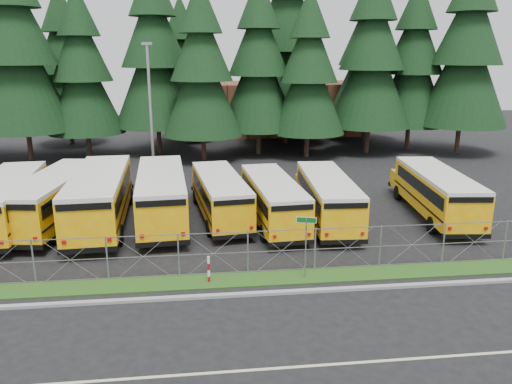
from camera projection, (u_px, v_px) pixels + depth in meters
ground at (267, 263)px, 23.13m from camera, size 120.00×120.00×0.00m
curb at (278, 293)px, 20.14m from camera, size 50.00×0.25×0.12m
grass_verge at (273, 278)px, 21.49m from camera, size 50.00×1.40×0.06m
road_lane_line at (302, 367)px, 15.47m from camera, size 50.00×0.12×0.01m
chainlink_fence at (270, 251)px, 21.90m from camera, size 44.00×0.10×2.00m
brick_building at (271, 108)px, 61.28m from camera, size 22.00×10.00×6.00m
bus_0 at (9, 203)px, 27.47m from camera, size 3.41×11.12×2.87m
bus_1 at (58, 199)px, 28.20m from camera, size 4.03×11.24×2.88m
bus_2 at (101, 198)px, 27.96m from camera, size 3.39×11.89×3.08m
bus_3 at (162, 196)px, 28.63m from camera, size 3.44×11.46×2.96m
bus_4 at (220, 197)px, 29.18m from camera, size 3.52×10.19×2.62m
bus_5 at (272, 201)px, 28.34m from camera, size 3.05×10.13×2.62m
bus_6 at (326, 199)px, 28.65m from camera, size 3.01×10.39×2.69m
bus_east at (434, 194)px, 29.50m from camera, size 3.62×10.82×2.78m
street_sign at (306, 235)px, 20.96m from camera, size 0.82×0.54×2.81m
striped_bollard at (209, 270)px, 20.98m from camera, size 0.11×0.11×1.20m
light_standard at (151, 110)px, 35.49m from camera, size 0.70×0.35×10.14m
conifer_1 at (19, 54)px, 42.95m from camera, size 8.45×8.45×18.68m
conifer_2 at (82, 73)px, 44.95m from camera, size 6.99×6.99×15.46m
conifer_3 at (155, 58)px, 46.60m from camera, size 8.15×8.15×18.02m
conifer_4 at (202, 72)px, 43.41m from camera, size 7.11×7.11×15.72m
conifer_5 at (259, 67)px, 46.23m from camera, size 7.42×7.42×16.41m
conifer_6 at (309, 74)px, 45.07m from camera, size 6.88×6.88×15.22m
conifer_7 at (372, 61)px, 46.82m from camera, size 7.92×7.92×17.51m
conifer_8 at (413, 66)px, 48.87m from camera, size 7.45×7.45×16.47m
conifer_9 at (467, 55)px, 46.47m from camera, size 8.38×8.38×18.52m
conifer_10 at (65, 66)px, 51.47m from camera, size 7.38×7.38×16.31m
conifer_11 at (182, 70)px, 53.31m from camera, size 6.94×6.94×15.35m
conifer_12 at (287, 42)px, 51.37m from camera, size 9.56×9.56×21.15m
conifer_13 at (368, 57)px, 53.69m from camera, size 8.18×8.18×18.10m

